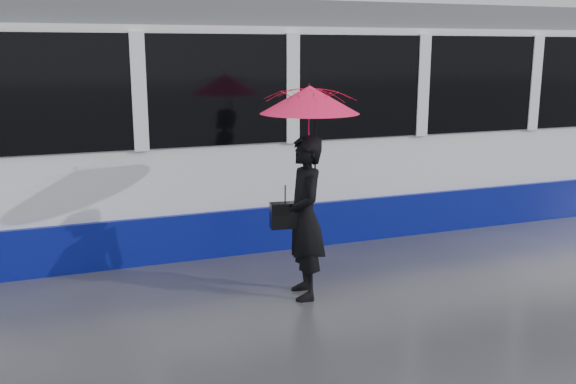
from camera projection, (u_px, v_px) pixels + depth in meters
name	position (u px, v px, depth m)	size (l,w,h in m)	color
ground	(256.00, 287.00, 7.46)	(90.00, 90.00, 0.00)	#2F2F34
rails	(206.00, 231.00, 9.74)	(34.00, 1.51, 0.02)	#3F3D38
tram	(164.00, 126.00, 9.19)	(26.00, 2.56, 3.35)	white
woman	(305.00, 218.00, 7.02)	(0.66, 0.43, 1.81)	black
umbrella	(310.00, 119.00, 6.80)	(1.20, 1.20, 1.22)	#DB1283
handbag	(285.00, 215.00, 6.95)	(0.34, 0.18, 0.46)	black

